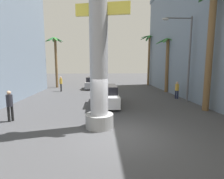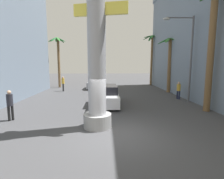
% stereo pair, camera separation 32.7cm
% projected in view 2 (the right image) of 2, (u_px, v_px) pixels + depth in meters
% --- Properties ---
extents(ground_plane, '(93.80, 93.80, 0.00)m').
position_uv_depth(ground_plane, '(110.00, 96.00, 17.78)').
color(ground_plane, '#424244').
extents(neon_sign_pole, '(2.95, 1.43, 11.07)m').
position_uv_depth(neon_sign_pole, '(97.00, 30.00, 8.33)').
color(neon_sign_pole, '#9E9EA3').
rests_on(neon_sign_pole, ground).
extents(street_lamp, '(2.57, 0.28, 7.08)m').
position_uv_depth(street_lamp, '(187.00, 51.00, 14.40)').
color(street_lamp, '#59595E').
rests_on(street_lamp, ground).
extents(car_lead, '(2.04, 4.79, 1.56)m').
position_uv_depth(car_lead, '(106.00, 95.00, 14.03)').
color(car_lead, black).
rests_on(car_lead, ground).
extents(car_far, '(2.23, 4.33, 1.56)m').
position_uv_depth(car_far, '(96.00, 83.00, 23.62)').
color(car_far, black).
rests_on(car_far, ground).
extents(palm_tree_near_right, '(2.63, 2.64, 8.15)m').
position_uv_depth(palm_tree_near_right, '(212.00, 40.00, 11.49)').
color(palm_tree_near_right, brown).
rests_on(palm_tree_near_right, ground).
extents(palm_tree_far_left, '(2.43, 2.38, 6.97)m').
position_uv_depth(palm_tree_far_left, '(58.00, 56.00, 24.39)').
color(palm_tree_far_left, brown).
rests_on(palm_tree_far_left, ground).
extents(palm_tree_far_right, '(2.85, 2.81, 7.72)m').
position_uv_depth(palm_tree_far_right, '(152.00, 52.00, 26.97)').
color(palm_tree_far_right, brown).
rests_on(palm_tree_far_right, ground).
extents(palm_tree_mid_right, '(3.01, 2.87, 6.24)m').
position_uv_depth(palm_tree_mid_right, '(169.00, 60.00, 20.04)').
color(palm_tree_mid_right, brown).
rests_on(palm_tree_mid_right, ground).
extents(pedestrian_curb_left, '(0.47, 0.47, 1.76)m').
position_uv_depth(pedestrian_curb_left, '(10.00, 103.00, 9.93)').
color(pedestrian_curb_left, black).
rests_on(pedestrian_curb_left, ground).
extents(pedestrian_mid_right, '(0.48, 0.48, 1.62)m').
position_uv_depth(pedestrian_mid_right, '(179.00, 89.00, 16.24)').
color(pedestrian_mid_right, '#1E233F').
rests_on(pedestrian_mid_right, ground).
extents(pedestrian_far_left, '(0.36, 0.36, 1.79)m').
position_uv_depth(pedestrian_far_left, '(63.00, 83.00, 21.04)').
color(pedestrian_far_left, black).
rests_on(pedestrian_far_left, ground).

